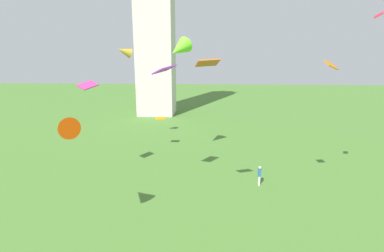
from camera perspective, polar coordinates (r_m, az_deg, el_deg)
person_2 at (r=26.02m, az=13.17°, el=-9.26°), size 0.28×0.53×1.70m
kite_flying_0 at (r=35.17m, az=-13.25°, el=14.16°), size 2.15×1.99×1.56m
kite_flying_1 at (r=17.57m, az=3.10°, el=12.34°), size 1.56×1.29×0.51m
kite_flying_2 at (r=24.17m, az=32.91°, el=17.91°), size 0.77×0.98×0.53m
kite_flying_3 at (r=28.21m, az=-2.55°, el=14.94°), size 2.72×3.06×2.31m
kite_flying_4 at (r=22.62m, az=25.72°, el=10.79°), size 1.06×1.06×0.72m
kite_flying_5 at (r=25.59m, az=-19.89°, el=7.59°), size 1.63×1.71×0.71m
kite_flying_6 at (r=21.47m, az=-5.48°, el=11.03°), size 1.80×2.01×0.74m
kite_flying_7 at (r=17.01m, az=-23.72°, el=-0.08°), size 1.99×2.04×1.25m
kite_flying_8 at (r=34.56m, az=-6.22°, el=1.52°), size 1.12×0.77×0.26m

